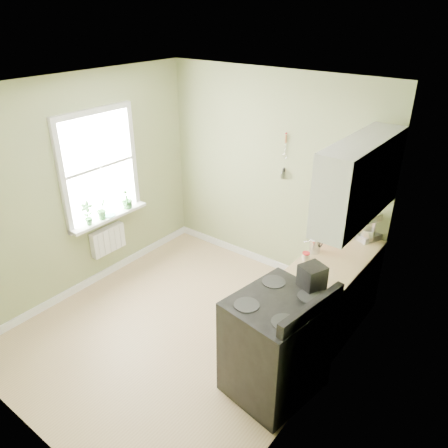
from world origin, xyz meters
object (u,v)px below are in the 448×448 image
Objects in this scene: stand_mixer at (371,227)px; kettle at (315,244)px; coffee_maker at (311,283)px; stove at (276,345)px.

kettle is (-0.36, -0.67, -0.05)m from stand_mixer.
kettle is 0.84m from coffee_maker.
coffee_maker is (0.35, -0.77, 0.06)m from kettle.
stove is 3.18× the size of stand_mixer.
stove is 1.90m from stand_mixer.
kettle is 0.62× the size of coffee_maker.
stand_mixer reaches higher than stove.
stove is at bearing -107.46° from coffee_maker.
stand_mixer reaches higher than kettle.
stand_mixer is at bearing 89.41° from coffee_maker.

